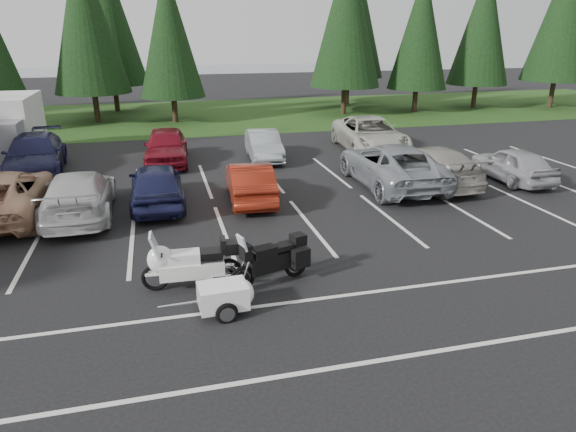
{
  "coord_description": "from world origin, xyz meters",
  "views": [
    {
      "loc": [
        -1.19,
        -13.36,
        5.8
      ],
      "look_at": [
        2.09,
        -0.5,
        0.96
      ],
      "focal_mm": 32.0,
      "sensor_mm": 36.0,
      "label": 1
    }
  ],
  "objects_px": {
    "box_truck": "(5,130)",
    "car_near_8": "(513,164)",
    "car_far_1": "(35,155)",
    "car_far_4": "(370,135)",
    "car_near_5": "(250,182)",
    "car_near_6": "(391,165)",
    "car_near_2": "(2,195)",
    "car_far_2": "(166,146)",
    "touring_motorcycle": "(191,259)",
    "cargo_trailer": "(223,299)",
    "car_near_4": "(157,184)",
    "car_near_7": "(431,165)",
    "adventure_motorcycle": "(270,257)",
    "car_near_3": "(79,194)",
    "car_far_3": "(264,145)"
  },
  "relations": [
    {
      "from": "car_near_5",
      "to": "car_near_6",
      "type": "height_order",
      "value": "car_near_6"
    },
    {
      "from": "car_near_2",
      "to": "car_far_2",
      "type": "height_order",
      "value": "car_far_2"
    },
    {
      "from": "car_near_2",
      "to": "car_far_4",
      "type": "bearing_deg",
      "value": -159.98
    },
    {
      "from": "car_near_3",
      "to": "car_far_1",
      "type": "relative_size",
      "value": 0.92
    },
    {
      "from": "car_near_6",
      "to": "car_far_1",
      "type": "height_order",
      "value": "car_near_6"
    },
    {
      "from": "car_near_8",
      "to": "car_far_2",
      "type": "xyz_separation_m",
      "value": [
        -13.44,
        6.44,
        0.11
      ]
    },
    {
      "from": "car_far_2",
      "to": "cargo_trailer",
      "type": "xyz_separation_m",
      "value": [
        0.75,
        -13.9,
        -0.45
      ]
    },
    {
      "from": "car_near_2",
      "to": "car_far_1",
      "type": "relative_size",
      "value": 1.01
    },
    {
      "from": "car_near_4",
      "to": "car_far_2",
      "type": "bearing_deg",
      "value": -94.9
    },
    {
      "from": "touring_motorcycle",
      "to": "car_near_7",
      "type": "bearing_deg",
      "value": 35.98
    },
    {
      "from": "car_far_4",
      "to": "touring_motorcycle",
      "type": "xyz_separation_m",
      "value": [
        -9.79,
        -12.56,
        -0.11
      ]
    },
    {
      "from": "car_near_4",
      "to": "touring_motorcycle",
      "type": "height_order",
      "value": "car_near_4"
    },
    {
      "from": "car_near_4",
      "to": "car_near_8",
      "type": "distance_m",
      "value": 13.94
    },
    {
      "from": "car_near_7",
      "to": "car_far_1",
      "type": "height_order",
      "value": "car_far_1"
    },
    {
      "from": "car_near_5",
      "to": "car_near_7",
      "type": "xyz_separation_m",
      "value": [
        7.31,
        0.31,
        0.05
      ]
    },
    {
      "from": "box_truck",
      "to": "adventure_motorcycle",
      "type": "bearing_deg",
      "value": -58.67
    },
    {
      "from": "car_far_1",
      "to": "touring_motorcycle",
      "type": "distance_m",
      "value": 13.24
    },
    {
      "from": "car_near_7",
      "to": "car_near_8",
      "type": "height_order",
      "value": "car_near_7"
    },
    {
      "from": "car_near_4",
      "to": "touring_motorcycle",
      "type": "relative_size",
      "value": 1.72
    },
    {
      "from": "car_near_5",
      "to": "touring_motorcycle",
      "type": "distance_m",
      "value": 6.69
    },
    {
      "from": "touring_motorcycle",
      "to": "cargo_trailer",
      "type": "xyz_separation_m",
      "value": [
        0.54,
        -1.38,
        -0.37
      ]
    },
    {
      "from": "car_far_1",
      "to": "cargo_trailer",
      "type": "relative_size",
      "value": 3.71
    },
    {
      "from": "car_near_8",
      "to": "adventure_motorcycle",
      "type": "bearing_deg",
      "value": 29.43
    },
    {
      "from": "car_near_5",
      "to": "car_far_2",
      "type": "bearing_deg",
      "value": -62.94
    },
    {
      "from": "car_near_3",
      "to": "car_far_3",
      "type": "relative_size",
      "value": 1.28
    },
    {
      "from": "touring_motorcycle",
      "to": "cargo_trailer",
      "type": "height_order",
      "value": "touring_motorcycle"
    },
    {
      "from": "car_near_4",
      "to": "car_near_2",
      "type": "bearing_deg",
      "value": 0.61
    },
    {
      "from": "car_near_4",
      "to": "car_far_2",
      "type": "height_order",
      "value": "car_far_2"
    },
    {
      "from": "car_near_7",
      "to": "car_far_2",
      "type": "bearing_deg",
      "value": -33.16
    },
    {
      "from": "box_truck",
      "to": "car_far_4",
      "type": "bearing_deg",
      "value": -7.11
    },
    {
      "from": "box_truck",
      "to": "car_near_7",
      "type": "height_order",
      "value": "box_truck"
    },
    {
      "from": "car_near_2",
      "to": "car_far_2",
      "type": "relative_size",
      "value": 1.21
    },
    {
      "from": "touring_motorcycle",
      "to": "cargo_trailer",
      "type": "distance_m",
      "value": 1.53
    },
    {
      "from": "car_near_8",
      "to": "car_far_2",
      "type": "bearing_deg",
      "value": -25.37
    },
    {
      "from": "box_truck",
      "to": "car_near_8",
      "type": "relative_size",
      "value": 1.38
    },
    {
      "from": "car_near_7",
      "to": "adventure_motorcycle",
      "type": "distance_m",
      "value": 10.51
    },
    {
      "from": "car_far_1",
      "to": "car_far_4",
      "type": "height_order",
      "value": "car_far_4"
    },
    {
      "from": "car_near_7",
      "to": "adventure_motorcycle",
      "type": "relative_size",
      "value": 2.18
    },
    {
      "from": "car_near_6",
      "to": "box_truck",
      "type": "bearing_deg",
      "value": -25.73
    },
    {
      "from": "car_near_8",
      "to": "car_far_1",
      "type": "xyz_separation_m",
      "value": [
        -18.87,
        5.9,
        0.12
      ]
    },
    {
      "from": "car_far_3",
      "to": "cargo_trailer",
      "type": "bearing_deg",
      "value": -101.76
    },
    {
      "from": "car_near_4",
      "to": "car_far_4",
      "type": "bearing_deg",
      "value": -149.86
    },
    {
      "from": "car_far_4",
      "to": "car_near_6",
      "type": "bearing_deg",
      "value": -99.92
    },
    {
      "from": "adventure_motorcycle",
      "to": "car_far_3",
      "type": "bearing_deg",
      "value": 60.71
    },
    {
      "from": "box_truck",
      "to": "car_far_1",
      "type": "xyz_separation_m",
      "value": [
        1.68,
        -2.72,
        -0.64
      ]
    },
    {
      "from": "cargo_trailer",
      "to": "car_near_5",
      "type": "bearing_deg",
      "value": 72.3
    },
    {
      "from": "box_truck",
      "to": "adventure_motorcycle",
      "type": "height_order",
      "value": "box_truck"
    },
    {
      "from": "car_far_4",
      "to": "car_far_2",
      "type": "bearing_deg",
      "value": -174.51
    },
    {
      "from": "car_near_5",
      "to": "touring_motorcycle",
      "type": "bearing_deg",
      "value": 71.74
    },
    {
      "from": "touring_motorcycle",
      "to": "adventure_motorcycle",
      "type": "distance_m",
      "value": 1.84
    }
  ]
}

